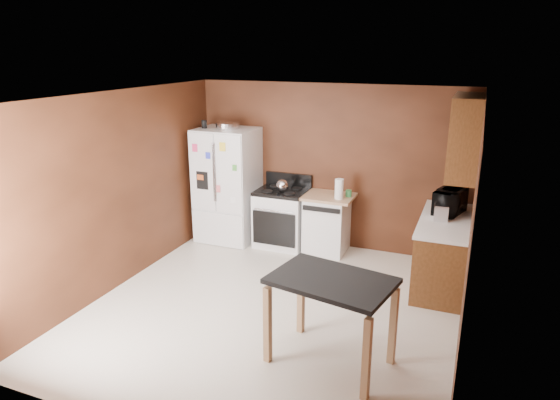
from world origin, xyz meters
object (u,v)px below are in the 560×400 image
Objects in this scene: roasting_pan at (227,126)px; green_canister at (349,193)px; gas_range at (282,217)px; toaster at (441,211)px; kettle at (282,186)px; paper_towel at (339,189)px; microwave at (450,202)px; island at (331,293)px; pen_cup at (204,124)px; dishwasher at (327,223)px; refrigerator at (227,185)px.

green_canister is (1.91, 0.12, -0.91)m from roasting_pan.
toaster is at bearing -11.63° from gas_range.
paper_towel is at bearing -0.15° from kettle.
roasting_pan is 0.69× the size of microwave.
toaster is 2.35m from island.
green_canister is 0.08× the size of island.
roasting_pan reaches higher than island.
island is at bearing -42.12° from pen_cup.
gas_range is at bearing 2.64° from roasting_pan.
green_canister is at bearing 101.23° from island.
paper_towel is 0.33× the size of dishwasher.
roasting_pan reaches higher than kettle.
microwave reaches higher than dishwasher.
roasting_pan is 1.26m from kettle.
kettle is 1.93× the size of green_canister.
paper_towel is at bearing -0.76° from refrigerator.
pen_cup is (-0.35, -0.10, 0.02)m from roasting_pan.
microwave reaches higher than island.
pen_cup is at bearing 168.02° from toaster.
gas_range is (-2.46, 0.19, -0.59)m from microwave.
island is at bearing -46.57° from refrigerator.
green_canister is (0.99, 0.16, -0.06)m from kettle.
dishwasher is at bearing 2.99° from refrigerator.
dishwasher is at bearing 8.88° from kettle.
island is at bearing -59.63° from gas_range.
pen_cup is 3.94m from island.
paper_towel is 3.00× the size of green_canister.
roasting_pan is at bearing 16.74° from pen_cup.
roasting_pan is 1.34× the size of toaster.
roasting_pan reaches higher than paper_towel.
pen_cup is 1.87m from gas_range.
pen_cup is 2.45m from green_canister.
refrigerator reaches higher than dishwasher.
toaster reaches higher than green_canister.
roasting_pan is 3.39m from toaster.
kettle is at bearing 179.85° from paper_towel.
toaster is 0.22× the size of island.
toaster reaches higher than island.
pen_cup reaches higher than toaster.
gas_range is at bearing 103.04° from microwave.
pen_cup is 0.42× the size of paper_towel.
paper_towel is 1.50m from toaster.
toaster is at bearing -9.84° from kettle.
microwave is 2.66m from island.
island is at bearing -78.77° from green_canister.
pen_cup reaches higher than dishwasher.
microwave is at bearing 67.14° from toaster.
refrigerator is at bearing 14.59° from pen_cup.
dishwasher is at bearing 100.41° from microwave.
green_canister is 2.82m from island.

